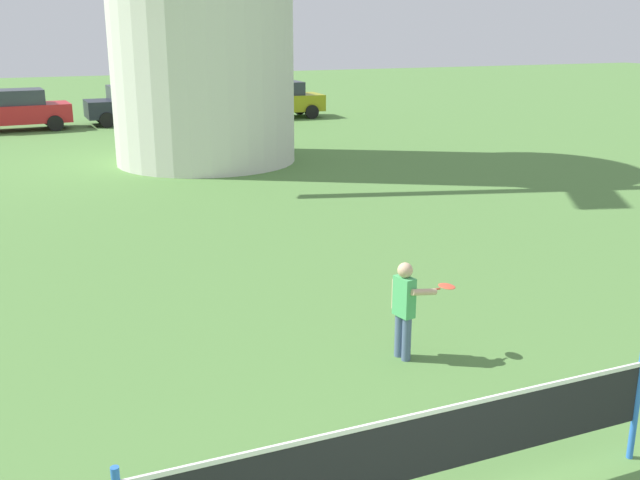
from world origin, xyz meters
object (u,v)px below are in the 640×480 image
Objects in this scene: player_far at (406,305)px; parked_car_mustard at (275,99)px; parked_car_red at (12,110)px; tennis_net at (417,447)px; parked_car_black at (139,104)px.

player_far is 0.29× the size of parked_car_mustard.
player_far is 23.85m from parked_car_red.
tennis_net is 1.09× the size of parked_car_red.
tennis_net is 1.09× the size of parked_car_black.
parked_car_mustard is (8.05, 26.15, 0.13)m from tennis_net.
tennis_net is 26.36m from parked_car_red.
player_far is 23.91m from parked_car_black.
parked_car_black reaches higher than tennis_net.
parked_car_mustard is at bearing -4.65° from parked_car_black.
parked_car_mustard is (10.69, -0.08, -0.00)m from parked_car_red.
parked_car_black and parked_car_mustard have the same top height.
parked_car_black is at bearing 88.02° from player_far.
parked_car_black is at bearing 85.17° from tennis_net.
parked_car_black is at bearing 4.56° from parked_car_red.
tennis_net is 3.84× the size of player_far.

